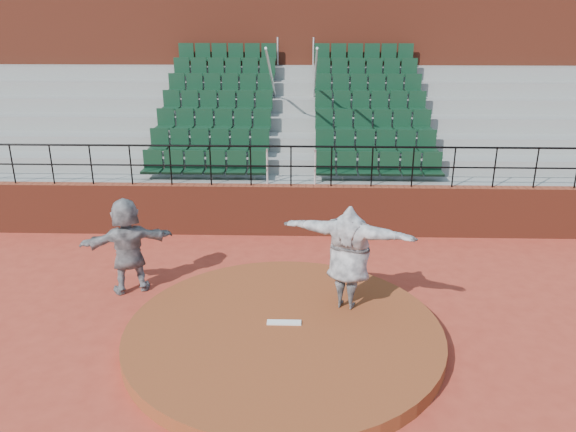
% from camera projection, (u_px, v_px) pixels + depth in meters
% --- Properties ---
extents(ground, '(90.00, 90.00, 0.00)m').
position_uv_depth(ground, '(284.00, 340.00, 9.80)').
color(ground, '#AA3826').
rests_on(ground, ground).
extents(pitchers_mound, '(5.50, 5.50, 0.25)m').
position_uv_depth(pitchers_mound, '(284.00, 334.00, 9.75)').
color(pitchers_mound, brown).
rests_on(pitchers_mound, ground).
extents(pitching_rubber, '(0.60, 0.15, 0.03)m').
position_uv_depth(pitching_rubber, '(284.00, 322.00, 9.85)').
color(pitching_rubber, white).
rests_on(pitching_rubber, pitchers_mound).
extents(boundary_wall, '(24.00, 0.30, 1.30)m').
position_uv_depth(boundary_wall, '(291.00, 210.00, 14.27)').
color(boundary_wall, maroon).
rests_on(boundary_wall, ground).
extents(wall_railing, '(24.04, 0.05, 1.03)m').
position_uv_depth(wall_railing, '(291.00, 157.00, 13.79)').
color(wall_railing, black).
rests_on(wall_railing, boundary_wall).
extents(seating_deck, '(24.00, 5.97, 4.63)m').
position_uv_depth(seating_deck, '(294.00, 147.00, 17.42)').
color(seating_deck, gray).
rests_on(seating_deck, ground).
extents(press_box_facade, '(24.00, 3.00, 7.10)m').
position_uv_depth(press_box_facade, '(296.00, 66.00, 20.41)').
color(press_box_facade, maroon).
rests_on(press_box_facade, ground).
extents(pitcher, '(2.50, 1.40, 1.97)m').
position_uv_depth(pitcher, '(349.00, 257.00, 10.11)').
color(pitcher, black).
rests_on(pitcher, pitchers_mound).
extents(fielder, '(1.93, 1.22, 1.98)m').
position_uv_depth(fielder, '(128.00, 246.00, 11.23)').
color(fielder, black).
rests_on(fielder, ground).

